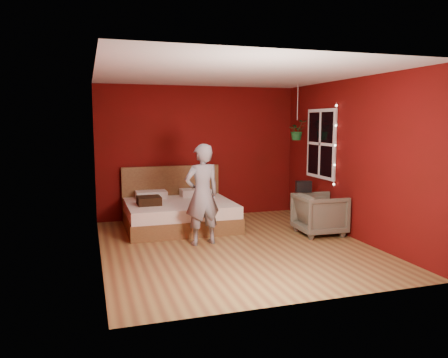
% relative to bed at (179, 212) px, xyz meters
% --- Properties ---
extents(floor, '(4.50, 4.50, 0.00)m').
position_rel_bed_xyz_m(floor, '(0.58, -1.48, -0.27)').
color(floor, olive).
rests_on(floor, ground).
extents(room_walls, '(4.04, 4.54, 2.62)m').
position_rel_bed_xyz_m(room_walls, '(0.58, -1.48, 1.41)').
color(room_walls, '#5A0909').
rests_on(room_walls, ground).
extents(window, '(0.05, 0.97, 1.27)m').
position_rel_bed_xyz_m(window, '(2.55, -0.58, 1.23)').
color(window, white).
rests_on(window, room_walls).
extents(fairy_lights, '(0.04, 0.04, 1.45)m').
position_rel_bed_xyz_m(fairy_lights, '(2.52, -1.11, 1.23)').
color(fairy_lights, silver).
rests_on(fairy_lights, room_walls).
extents(bed, '(1.90, 1.62, 1.05)m').
position_rel_bed_xyz_m(bed, '(0.00, 0.00, 0.00)').
color(bed, brown).
rests_on(bed, ground).
extents(person, '(0.63, 0.47, 1.57)m').
position_rel_bed_xyz_m(person, '(0.12, -1.24, 0.51)').
color(person, gray).
rests_on(person, ground).
extents(armchair, '(0.79, 0.77, 0.70)m').
position_rel_bed_xyz_m(armchair, '(2.18, -1.25, 0.08)').
color(armchair, '#63614E').
rests_on(armchair, ground).
extents(handbag, '(0.29, 0.19, 0.19)m').
position_rel_bed_xyz_m(handbag, '(2.01, -0.97, 0.52)').
color(handbag, black).
rests_on(handbag, armchair).
extents(throw_pillow, '(0.40, 0.40, 0.14)m').
position_rel_bed_xyz_m(throw_pillow, '(-0.56, -0.19, 0.27)').
color(throw_pillow, black).
rests_on(throw_pillow, bed).
extents(hanging_plant, '(0.38, 0.34, 1.05)m').
position_rel_bed_xyz_m(hanging_plant, '(2.26, -0.17, 1.47)').
color(hanging_plant, silver).
rests_on(hanging_plant, room_walls).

